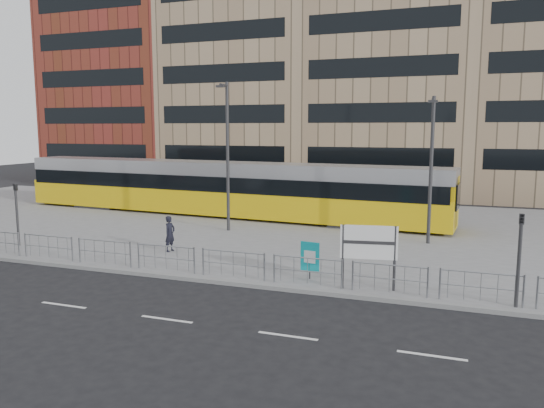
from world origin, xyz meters
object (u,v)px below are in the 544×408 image
(tram, at_px, (218,188))
(traffic_light_west, at_px, (16,206))
(pedestrian, at_px, (170,234))
(lamp_post_west, at_px, (227,151))
(ad_panel, at_px, (310,257))
(station_sign, at_px, (369,245))
(traffic_light_east, at_px, (520,248))
(lamp_post_east, at_px, (431,164))

(tram, xyz_separation_m, traffic_light_west, (-5.30, -11.88, 0.17))
(pedestrian, bearing_deg, lamp_post_west, 4.89)
(ad_panel, height_order, traffic_light_west, traffic_light_west)
(tram, distance_m, pedestrian, 10.75)
(station_sign, height_order, traffic_light_west, traffic_light_west)
(station_sign, relative_size, traffic_light_east, 0.76)
(traffic_light_west, relative_size, traffic_light_east, 1.00)
(station_sign, xyz_separation_m, lamp_post_west, (-9.41, 8.52, 2.91))
(ad_panel, height_order, traffic_light_east, traffic_light_east)
(pedestrian, xyz_separation_m, lamp_post_east, (11.44, 5.91, 3.20))
(ad_panel, xyz_separation_m, lamp_post_east, (3.94, 8.14, 3.20))
(pedestrian, bearing_deg, traffic_light_west, 110.03)
(station_sign, distance_m, pedestrian, 10.29)
(traffic_light_west, height_order, traffic_light_east, same)
(ad_panel, bearing_deg, traffic_light_east, 1.54)
(station_sign, bearing_deg, pedestrian, 154.78)
(tram, height_order, traffic_light_east, tram)
(traffic_light_east, height_order, lamp_post_east, lamp_post_east)
(traffic_light_west, bearing_deg, tram, 81.77)
(station_sign, distance_m, traffic_light_west, 17.67)
(tram, bearing_deg, station_sign, -42.68)
(ad_panel, xyz_separation_m, lamp_post_west, (-7.06, 7.90, 3.70))
(traffic_light_west, xyz_separation_m, traffic_light_east, (22.51, -1.69, 0.00))
(pedestrian, relative_size, traffic_light_east, 0.55)
(pedestrian, distance_m, traffic_light_east, 15.13)
(station_sign, bearing_deg, tram, 123.75)
(station_sign, xyz_separation_m, traffic_light_west, (-17.61, 1.39, 0.34))
(lamp_post_west, bearing_deg, traffic_light_east, -31.64)
(ad_panel, height_order, lamp_post_east, lamp_post_east)
(traffic_light_east, bearing_deg, pedestrian, 167.94)
(lamp_post_west, xyz_separation_m, lamp_post_east, (11.00, 0.24, -0.49))
(ad_panel, bearing_deg, station_sign, -5.94)
(tram, xyz_separation_m, traffic_light_east, (17.21, -13.58, 0.17))
(pedestrian, distance_m, traffic_light_west, 7.97)
(traffic_light_east, relative_size, lamp_post_east, 0.42)
(pedestrian, height_order, lamp_post_west, lamp_post_west)
(tram, distance_m, traffic_light_east, 21.92)
(lamp_post_east, bearing_deg, traffic_light_east, -69.90)
(station_sign, distance_m, lamp_post_east, 9.23)
(pedestrian, bearing_deg, station_sign, -96.77)
(tram, bearing_deg, ad_panel, -47.34)
(tram, height_order, ad_panel, tram)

